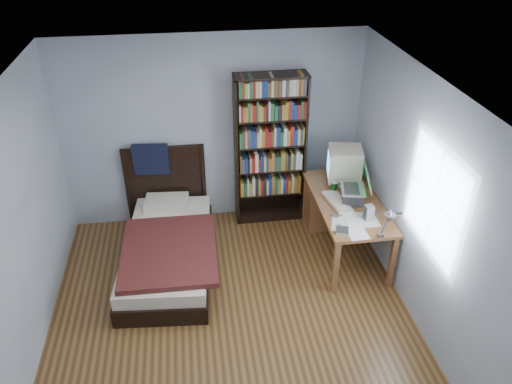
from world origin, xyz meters
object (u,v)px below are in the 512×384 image
desk (335,203)px  desk_lamp (388,220)px  crt_monitor (344,163)px  bed (168,244)px  keyboard (337,202)px  laptop (354,193)px  soda_can (334,187)px  speaker (369,213)px  bookshelf (270,150)px

desk → desk_lamp: desk_lamp is taller
crt_monitor → bed: bearing=-170.7°
desk → keyboard: keyboard is taller
laptop → desk_lamp: desk_lamp is taller
crt_monitor → soda_can: bearing=-127.4°
desk → speaker: size_ratio=8.70×
desk → keyboard: (-0.14, -0.48, 0.33)m
laptop → bed: 2.30m
desk_lamp → bed: (-2.17, 1.18, -0.94)m
crt_monitor → speaker: size_ratio=2.66×
desk_lamp → bookshelf: bearing=112.2°
laptop → crt_monitor: bearing=90.0°
desk_lamp → crt_monitor: bearing=88.4°
keyboard → bookshelf: size_ratio=0.24×
crt_monitor → laptop: crt_monitor is taller
keyboard → soda_can: 0.26m
crt_monitor → speaker: crt_monitor is taller
keyboard → bookshelf: bookshelf is taller
keyboard → bed: size_ratio=0.23×
keyboard → speaker: 0.46m
speaker → laptop: bearing=94.5°
keyboard → speaker: speaker is taller
desk → keyboard: 0.60m
laptop → bed: bearing=177.4°
desk → desk_lamp: size_ratio=2.69×
soda_can → bed: bearing=-176.1°
crt_monitor → keyboard: bearing=-112.3°
crt_monitor → bed: crt_monitor is taller
soda_can → bed: (-2.05, -0.14, -0.54)m
laptop → speaker: (0.05, -0.39, -0.03)m
speaker → bookshelf: bearing=122.2°
crt_monitor → speaker: bearing=-86.8°
laptop → bed: size_ratio=0.21×
desk_lamp → soda_can: (-0.13, 1.32, -0.41)m
crt_monitor → soda_can: 0.34m
desk → laptop: laptop is taller
keyboard → bed: bed is taller
desk → desk_lamp: (0.01, -1.54, 0.78)m
crt_monitor → bookshelf: 0.96m
desk → laptop: bearing=-83.1°
speaker → soda_can: 0.67m
desk_lamp → bookshelf: (-0.81, 1.98, -0.19)m
laptop → bed: (-2.22, 0.10, -0.59)m
speaker → soda_can: bearing=106.4°
speaker → bed: 2.39m
bookshelf → desk: bearing=-28.9°
desk → bed: bearing=-170.4°
keyboard → speaker: bearing=-66.0°
laptop → bookshelf: (-0.85, 0.90, 0.16)m
desk_lamp → keyboard: desk_lamp is taller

